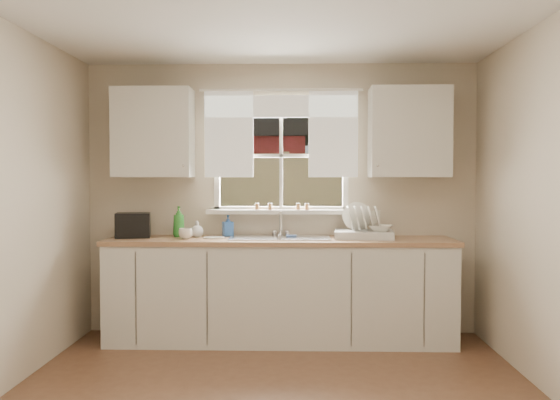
{
  "coord_description": "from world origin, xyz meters",
  "views": [
    {
      "loc": [
        0.14,
        -3.51,
        1.43
      ],
      "look_at": [
        0.0,
        1.65,
        1.25
      ],
      "focal_mm": 38.0,
      "sensor_mm": 36.0,
      "label": 1
    }
  ],
  "objects_px": {
    "soap_bottle_a": "(179,221)",
    "cup": "(186,234)",
    "black_appliance": "(133,225)",
    "dish_rack": "(364,230)"
  },
  "relations": [
    {
      "from": "dish_rack",
      "to": "cup",
      "type": "distance_m",
      "value": 1.57
    },
    {
      "from": "soap_bottle_a",
      "to": "cup",
      "type": "height_order",
      "value": "soap_bottle_a"
    },
    {
      "from": "soap_bottle_a",
      "to": "cup",
      "type": "distance_m",
      "value": 0.24
    },
    {
      "from": "cup",
      "to": "black_appliance",
      "type": "distance_m",
      "value": 0.52
    },
    {
      "from": "soap_bottle_a",
      "to": "black_appliance",
      "type": "distance_m",
      "value": 0.41
    },
    {
      "from": "cup",
      "to": "soap_bottle_a",
      "type": "bearing_deg",
      "value": 130.61
    },
    {
      "from": "dish_rack",
      "to": "black_appliance",
      "type": "height_order",
      "value": "dish_rack"
    },
    {
      "from": "dish_rack",
      "to": "soap_bottle_a",
      "type": "bearing_deg",
      "value": 177.37
    },
    {
      "from": "black_appliance",
      "to": "soap_bottle_a",
      "type": "bearing_deg",
      "value": -3.08
    },
    {
      "from": "black_appliance",
      "to": "dish_rack",
      "type": "bearing_deg",
      "value": -12.45
    }
  ]
}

